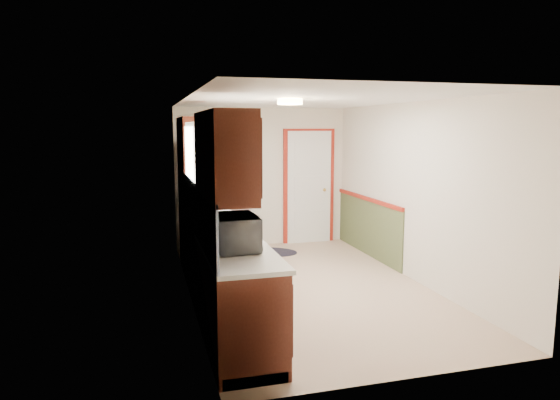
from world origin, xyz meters
TOP-DOWN VIEW (x-y plane):
  - room_shell at (0.00, 0.00)m, footprint 3.20×5.20m
  - kitchen_run at (-1.24, -0.29)m, footprint 0.63×4.00m
  - back_wall_trim at (0.99, 2.21)m, footprint 1.12×2.30m
  - ceiling_fixture at (-0.30, -0.20)m, footprint 0.30×0.30m
  - microwave at (-1.20, -1.48)m, footprint 0.34×0.59m
  - refrigerator at (-0.89, 2.05)m, footprint 0.82×0.81m
  - rug at (-0.05, 1.90)m, footprint 1.14×0.95m
  - cooktop at (-1.19, 1.34)m, footprint 0.52×0.62m

SIDE VIEW (x-z plane):
  - rug at x=-0.05m, z-range 0.00..0.01m
  - kitchen_run at x=-1.24m, z-range -0.29..1.91m
  - back_wall_trim at x=0.99m, z-range -0.15..1.93m
  - refrigerator at x=-0.89m, z-range 0.00..1.90m
  - cooktop at x=-1.19m, z-range 0.94..0.96m
  - microwave at x=-1.20m, z-range 0.94..1.33m
  - room_shell at x=0.00m, z-range -0.06..2.46m
  - ceiling_fixture at x=-0.30m, z-range 2.33..2.39m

